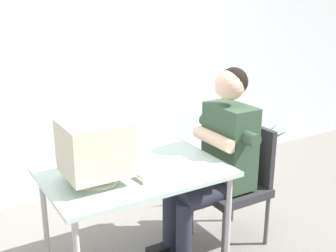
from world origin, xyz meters
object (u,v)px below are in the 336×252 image
desk (135,179)px  desk_mug (127,145)px  keyboard (136,167)px  person_seated (218,155)px  potted_plant (245,158)px  office_chair (238,178)px  crt_monitor (95,149)px

desk → desk_mug: bearing=72.7°
keyboard → desk_mug: bearing=74.0°
keyboard → person_seated: 0.63m
person_seated → desk_mug: person_seated is taller
keyboard → desk_mug: size_ratio=4.16×
keyboard → potted_plant: 1.44m
office_chair → desk_mug: bearing=156.4°
desk_mug → crt_monitor: bearing=-136.1°
crt_monitor → potted_plant: crt_monitor is taller
person_seated → office_chair: bearing=0.0°
keyboard → crt_monitor: bearing=-170.4°
keyboard → desk_mug: (0.09, 0.30, 0.04)m
crt_monitor → office_chair: crt_monitor is taller
potted_plant → desk_mug: (-1.23, -0.16, 0.41)m
office_chair → desk: bearing=178.8°
person_seated → desk_mug: (-0.54, 0.32, 0.07)m
desk_mug → potted_plant: bearing=7.3°
crt_monitor → potted_plant: (1.60, 0.51, -0.56)m
desk → office_chair: bearing=-1.2°
crt_monitor → keyboard: crt_monitor is taller
potted_plant → desk: bearing=-160.8°
keyboard → person_seated: size_ratio=0.35×
crt_monitor → desk_mug: (0.36, 0.35, -0.15)m
keyboard → desk_mug: 0.32m
keyboard → potted_plant: bearing=19.3°
crt_monitor → keyboard: bearing=9.6°
desk → desk_mug: size_ratio=10.31×
person_seated → potted_plant: (0.69, 0.48, -0.33)m
person_seated → desk_mug: 0.63m
potted_plant → office_chair: bearing=-135.9°
desk → office_chair: 0.85m
crt_monitor → office_chair: size_ratio=0.43×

